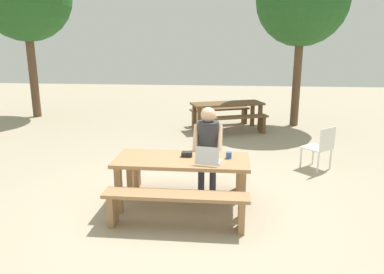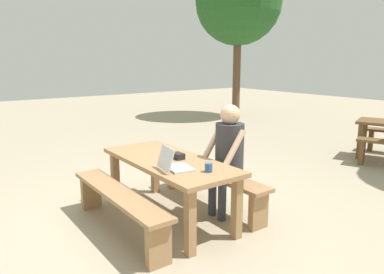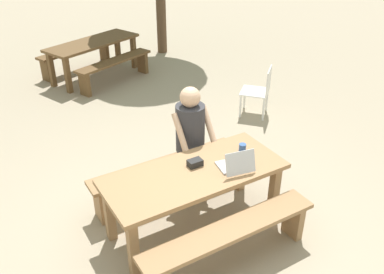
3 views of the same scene
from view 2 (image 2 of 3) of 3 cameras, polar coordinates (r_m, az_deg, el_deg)
The scene contains 9 objects.
ground_plane at distance 4.46m, azimuth -3.59°, elevation -12.55°, with size 30.00×30.00×0.00m, color tan.
picnic_table_front at distance 4.24m, azimuth -3.70°, elevation -4.87°, with size 1.89×0.80×0.73m.
bench_near at distance 4.04m, azimuth -11.51°, elevation -9.99°, with size 1.86×0.30×0.47m.
bench_far at distance 4.68m, azimuth 3.08°, elevation -6.65°, with size 1.86×0.30×0.47m.
laptop at distance 3.78m, azimuth -2.89°, elevation -4.30°, with size 0.37×0.36×0.25m.
small_pouch at distance 4.20m, azimuth -2.21°, elevation -3.00°, with size 0.15×0.10×0.07m.
coffee_mug at distance 3.72m, azimuth 2.64°, elevation -4.84°, with size 0.08×0.08×0.09m.
person_seated at distance 4.29m, azimuth 5.64°, elevation -2.13°, with size 0.45×0.43×1.35m.
tree_left at distance 12.21m, azimuth 7.34°, elevation 20.41°, with size 2.73×2.73×5.03m.
Camera 2 is at (3.43, -2.16, 1.86)m, focal length 33.77 mm.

